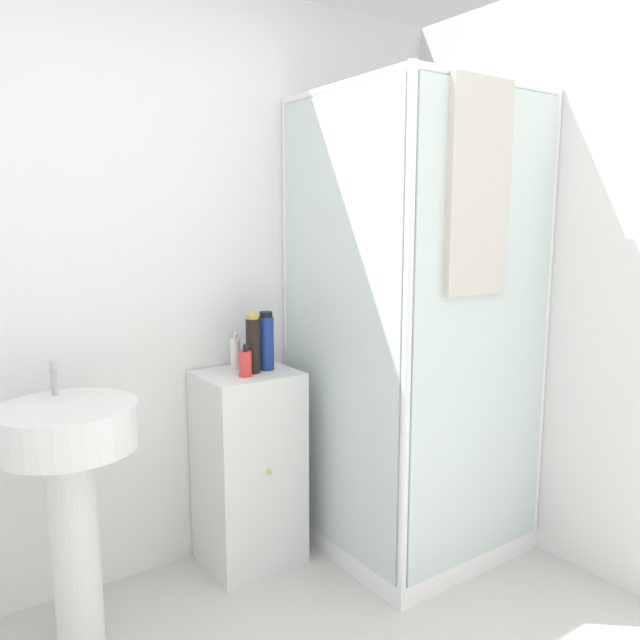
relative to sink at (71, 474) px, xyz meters
The scene contains 8 objects.
wall_back 0.75m from the sink, 54.57° to the left, with size 6.40×0.06×2.50m, color white.
shower_enclosure 1.45m from the sink, ahead, with size 0.86×0.89×2.06m.
vanity_cabinet 0.82m from the sink, 11.61° to the left, with size 0.41×0.37×0.87m.
sink is the anchor object (origin of this frame).
soap_dispenser 0.79m from the sink, ahead, with size 0.05×0.06×0.14m.
shampoo_bottle_tall_black 0.88m from the sink, ahead, with size 0.06×0.06×0.26m.
shampoo_bottle_blue 0.95m from the sink, ahead, with size 0.07×0.07×0.26m.
lotion_bottle_white 0.86m from the sink, 17.92° to the left, with size 0.04×0.05×0.16m.
Camera 1 is at (-0.73, -0.83, 1.51)m, focal length 35.00 mm.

